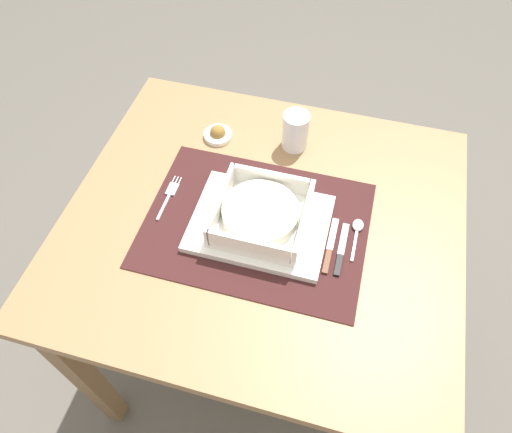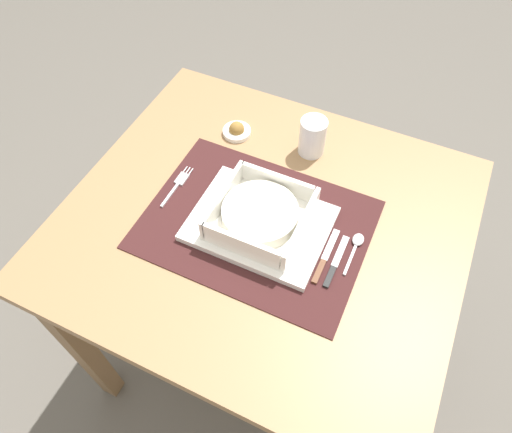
# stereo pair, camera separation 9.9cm
# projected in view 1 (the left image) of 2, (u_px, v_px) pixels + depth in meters

# --- Properties ---
(ground_plane) EXTENTS (6.00, 6.00, 0.00)m
(ground_plane) POSITION_uv_depth(u_px,v_px,m) (260.00, 344.00, 1.64)
(ground_plane) COLOR #59544C
(dining_table) EXTENTS (0.86, 0.77, 0.76)m
(dining_table) POSITION_uv_depth(u_px,v_px,m) (262.00, 246.00, 1.12)
(dining_table) COLOR #936D47
(dining_table) RESTS_ON ground
(placemat) EXTENTS (0.48, 0.36, 0.00)m
(placemat) POSITION_uv_depth(u_px,v_px,m) (256.00, 224.00, 1.01)
(placemat) COLOR #381919
(placemat) RESTS_ON dining_table
(serving_plate) EXTENTS (0.29, 0.22, 0.02)m
(serving_plate) POSITION_uv_depth(u_px,v_px,m) (260.00, 223.00, 1.00)
(serving_plate) COLOR white
(serving_plate) RESTS_ON placemat
(porridge_bowl) EXTENTS (0.19, 0.19, 0.06)m
(porridge_bowl) POSITION_uv_depth(u_px,v_px,m) (262.00, 215.00, 0.98)
(porridge_bowl) COLOR white
(porridge_bowl) RESTS_ON serving_plate
(fork) EXTENTS (0.02, 0.13, 0.00)m
(fork) POSITION_uv_depth(u_px,v_px,m) (170.00, 194.00, 1.06)
(fork) COLOR silver
(fork) RESTS_ON placemat
(spoon) EXTENTS (0.02, 0.11, 0.01)m
(spoon) POSITION_uv_depth(u_px,v_px,m) (357.00, 229.00, 1.00)
(spoon) COLOR silver
(spoon) RESTS_ON placemat
(butter_knife) EXTENTS (0.01, 0.13, 0.01)m
(butter_knife) POSITION_uv_depth(u_px,v_px,m) (341.00, 252.00, 0.97)
(butter_knife) COLOR black
(butter_knife) RESTS_ON placemat
(bread_knife) EXTENTS (0.01, 0.14, 0.01)m
(bread_knife) POSITION_uv_depth(u_px,v_px,m) (330.00, 249.00, 0.97)
(bread_knife) COLOR #59331E
(bread_knife) RESTS_ON placemat
(drinking_glass) EXTENTS (0.06, 0.06, 0.10)m
(drinking_glass) POSITION_uv_depth(u_px,v_px,m) (295.00, 132.00, 1.12)
(drinking_glass) COLOR white
(drinking_glass) RESTS_ON dining_table
(condiment_saucer) EXTENTS (0.07, 0.07, 0.04)m
(condiment_saucer) POSITION_uv_depth(u_px,v_px,m) (218.00, 134.00, 1.16)
(condiment_saucer) COLOR white
(condiment_saucer) RESTS_ON dining_table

